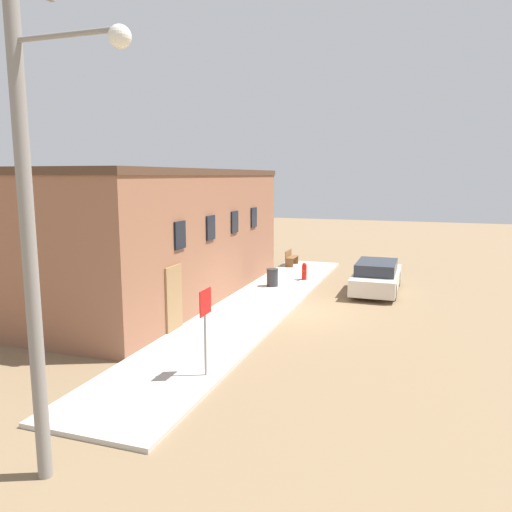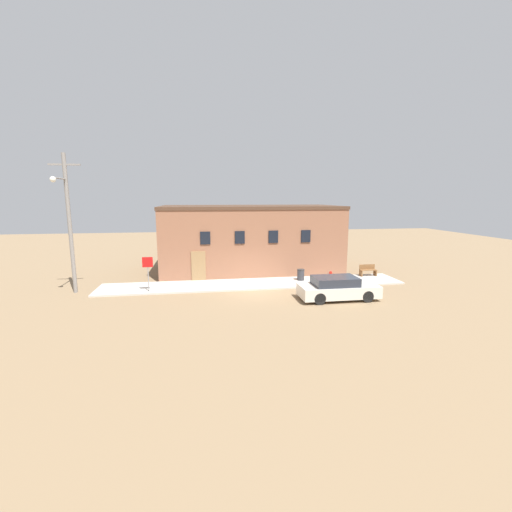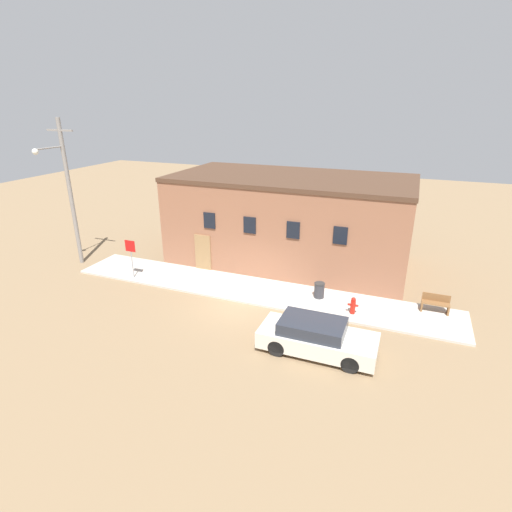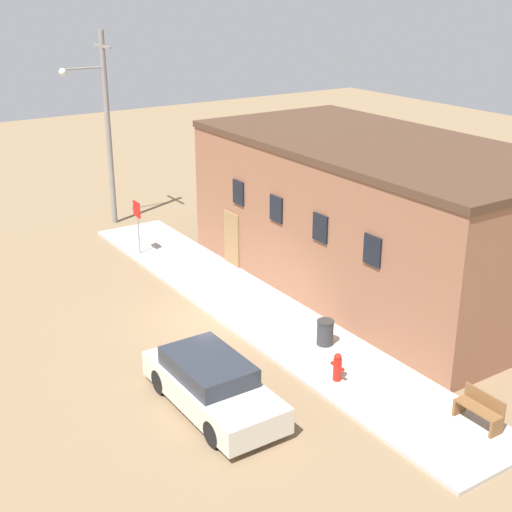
{
  "view_description": "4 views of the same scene",
  "coord_description": "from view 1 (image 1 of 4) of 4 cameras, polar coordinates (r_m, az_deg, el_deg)",
  "views": [
    {
      "loc": [
        -17.6,
        -4.57,
        5.03
      ],
      "look_at": [
        0.12,
        1.48,
        2.0
      ],
      "focal_mm": 35.0,
      "sensor_mm": 36.0,
      "label": 1
    },
    {
      "loc": [
        -3.45,
        -21.09,
        5.9
      ],
      "look_at": [
        0.12,
        1.48,
        2.0
      ],
      "focal_mm": 24.0,
      "sensor_mm": 36.0,
      "label": 2
    },
    {
      "loc": [
        7.04,
        -16.07,
        9.31
      ],
      "look_at": [
        0.12,
        1.48,
        2.0
      ],
      "focal_mm": 28.0,
      "sensor_mm": 36.0,
      "label": 3
    },
    {
      "loc": [
        18.27,
        -10.52,
        10.39
      ],
      "look_at": [
        0.12,
        1.48,
        2.0
      ],
      "focal_mm": 50.0,
      "sensor_mm": 36.0,
      "label": 4
    }
  ],
  "objects": [
    {
      "name": "ground_plane",
      "position": [
        18.87,
        4.18,
        -6.3
      ],
      "size": [
        80.0,
        80.0,
        0.0
      ],
      "primitive_type": "plane",
      "color": "#846B4C"
    },
    {
      "name": "trash_bin",
      "position": [
        22.41,
        1.88,
        -2.46
      ],
      "size": [
        0.53,
        0.53,
        0.79
      ],
      "color": "#333338",
      "rests_on": "sidewalk"
    },
    {
      "name": "sidewalk",
      "position": [
        19.27,
        -0.12,
        -5.77
      ],
      "size": [
        20.6,
        2.97,
        0.11
      ],
      "color": "#BCB7AD",
      "rests_on": "ground"
    },
    {
      "name": "bench",
      "position": [
        27.65,
        4.02,
        -0.23
      ],
      "size": [
        1.23,
        0.44,
        0.84
      ],
      "color": "brown",
      "rests_on": "sidewalk"
    },
    {
      "name": "parked_car",
      "position": [
        22.42,
        13.62,
        -2.3
      ],
      "size": [
        4.6,
        1.85,
        1.36
      ],
      "color": "black",
      "rests_on": "ground"
    },
    {
      "name": "stop_sign",
      "position": [
        12.34,
        -5.82,
        -6.83
      ],
      "size": [
        0.64,
        0.06,
        2.19
      ],
      "color": "gray",
      "rests_on": "sidewalk"
    },
    {
      "name": "utility_pole",
      "position": [
        8.44,
        -24.17,
        5.54
      ],
      "size": [
        1.8,
        2.09,
        8.53
      ],
      "color": "gray",
      "rests_on": "ground"
    },
    {
      "name": "fire_hydrant",
      "position": [
        23.87,
        5.54,
        -1.74
      ],
      "size": [
        0.49,
        0.23,
        0.82
      ],
      "color": "red",
      "rests_on": "sidewalk"
    },
    {
      "name": "brick_building",
      "position": [
        21.22,
        -12.46,
        2.51
      ],
      "size": [
        13.99,
        7.01,
        5.28
      ],
      "color": "#8E5B42",
      "rests_on": "ground"
    }
  ]
}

